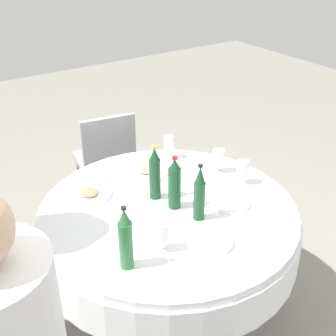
{
  "coord_description": "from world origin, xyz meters",
  "views": [
    {
      "loc": [
        1.64,
        -1.11,
        2.08
      ],
      "look_at": [
        0.0,
        0.0,
        0.98
      ],
      "focal_mm": 47.76,
      "sensor_mm": 36.0,
      "label": 1
    }
  ],
  "objects_px": {
    "dining_table": "(168,230)",
    "plate_south": "(89,194)",
    "chair_far": "(106,156)",
    "plate_outer": "(209,240)",
    "bottle_dark_green_inner": "(155,174)",
    "wine_glass_near": "(219,156)",
    "bottle_dark_green_near": "(175,184)",
    "wine_glass_right": "(169,143)",
    "plate_rear": "(146,171)",
    "bottle_dark_green_left": "(199,194)",
    "wine_glass_north": "(162,233)",
    "plate_mid": "(230,203)",
    "wine_glass_far": "(243,167)",
    "bottle_green_west": "(126,239)"
  },
  "relations": [
    {
      "from": "plate_rear",
      "to": "chair_far",
      "type": "relative_size",
      "value": 0.3
    },
    {
      "from": "plate_south",
      "to": "plate_outer",
      "type": "bearing_deg",
      "value": 23.52
    },
    {
      "from": "dining_table",
      "to": "wine_glass_north",
      "type": "distance_m",
      "value": 0.42
    },
    {
      "from": "wine_glass_near",
      "to": "plate_mid",
      "type": "relative_size",
      "value": 0.69
    },
    {
      "from": "bottle_dark_green_near",
      "to": "wine_glass_right",
      "type": "bearing_deg",
      "value": 148.83
    },
    {
      "from": "bottle_dark_green_inner",
      "to": "wine_glass_right",
      "type": "relative_size",
      "value": 2.09
    },
    {
      "from": "wine_glass_far",
      "to": "plate_rear",
      "type": "distance_m",
      "value": 0.58
    },
    {
      "from": "dining_table",
      "to": "wine_glass_far",
      "type": "xyz_separation_m",
      "value": [
        0.03,
        0.5,
        0.25
      ]
    },
    {
      "from": "wine_glass_near",
      "to": "plate_mid",
      "type": "xyz_separation_m",
      "value": [
        0.32,
        -0.18,
        -0.09
      ]
    },
    {
      "from": "plate_outer",
      "to": "plate_rear",
      "type": "bearing_deg",
      "value": 172.6
    },
    {
      "from": "bottle_dark_green_left",
      "to": "wine_glass_north",
      "type": "xyz_separation_m",
      "value": [
        0.1,
        -0.29,
        -0.05
      ]
    },
    {
      "from": "wine_glass_north",
      "to": "plate_rear",
      "type": "distance_m",
      "value": 0.73
    },
    {
      "from": "dining_table",
      "to": "wine_glass_far",
      "type": "bearing_deg",
      "value": 86.68
    },
    {
      "from": "bottle_dark_green_left",
      "to": "wine_glass_near",
      "type": "bearing_deg",
      "value": 129.2
    },
    {
      "from": "bottle_dark_green_inner",
      "to": "bottle_dark_green_near",
      "type": "xyz_separation_m",
      "value": [
        0.14,
        0.03,
        -0.01
      ]
    },
    {
      "from": "wine_glass_right",
      "to": "plate_mid",
      "type": "bearing_deg",
      "value": -2.76
    },
    {
      "from": "wine_glass_near",
      "to": "wine_glass_far",
      "type": "relative_size",
      "value": 1.0
    },
    {
      "from": "bottle_green_west",
      "to": "chair_far",
      "type": "distance_m",
      "value": 1.55
    },
    {
      "from": "plate_mid",
      "to": "wine_glass_far",
      "type": "bearing_deg",
      "value": 123.02
    },
    {
      "from": "bottle_dark_green_left",
      "to": "wine_glass_near",
      "type": "xyz_separation_m",
      "value": [
        -0.32,
        0.39,
        -0.04
      ]
    },
    {
      "from": "bottle_green_west",
      "to": "plate_south",
      "type": "bearing_deg",
      "value": 169.86
    },
    {
      "from": "bottle_dark_green_left",
      "to": "wine_glass_right",
      "type": "distance_m",
      "value": 0.69
    },
    {
      "from": "dining_table",
      "to": "bottle_dark_green_near",
      "type": "distance_m",
      "value": 0.29
    },
    {
      "from": "wine_glass_north",
      "to": "wine_glass_right",
      "type": "height_order",
      "value": "wine_glass_right"
    },
    {
      "from": "plate_south",
      "to": "chair_far",
      "type": "height_order",
      "value": "chair_far"
    },
    {
      "from": "wine_glass_far",
      "to": "plate_south",
      "type": "relative_size",
      "value": 0.59
    },
    {
      "from": "wine_glass_far",
      "to": "plate_south",
      "type": "distance_m",
      "value": 0.88
    },
    {
      "from": "bottle_dark_green_near",
      "to": "wine_glass_right",
      "type": "height_order",
      "value": "bottle_dark_green_near"
    },
    {
      "from": "plate_outer",
      "to": "bottle_dark_green_left",
      "type": "bearing_deg",
      "value": 157.68
    },
    {
      "from": "dining_table",
      "to": "plate_south",
      "type": "distance_m",
      "value": 0.48
    },
    {
      "from": "bottle_dark_green_left",
      "to": "bottle_green_west",
      "type": "distance_m",
      "value": 0.5
    },
    {
      "from": "bottle_green_west",
      "to": "wine_glass_north",
      "type": "bearing_deg",
      "value": 92.71
    },
    {
      "from": "bottle_dark_green_inner",
      "to": "plate_outer",
      "type": "xyz_separation_m",
      "value": [
        0.48,
        -0.0,
        -0.14
      ]
    },
    {
      "from": "bottle_dark_green_inner",
      "to": "plate_rear",
      "type": "relative_size",
      "value": 1.22
    },
    {
      "from": "plate_rear",
      "to": "plate_mid",
      "type": "relative_size",
      "value": 1.22
    },
    {
      "from": "chair_far",
      "to": "wine_glass_near",
      "type": "bearing_deg",
      "value": -63.73
    },
    {
      "from": "bottle_dark_green_inner",
      "to": "wine_glass_near",
      "type": "xyz_separation_m",
      "value": [
        -0.03,
        0.47,
        -0.04
      ]
    },
    {
      "from": "bottle_dark_green_inner",
      "to": "plate_outer",
      "type": "bearing_deg",
      "value": -0.23
    },
    {
      "from": "chair_far",
      "to": "wine_glass_far",
      "type": "bearing_deg",
      "value": -65.09
    },
    {
      "from": "wine_glass_right",
      "to": "plate_rear",
      "type": "xyz_separation_m",
      "value": [
        0.09,
        -0.23,
        -0.09
      ]
    },
    {
      "from": "plate_mid",
      "to": "chair_far",
      "type": "bearing_deg",
      "value": -174.93
    },
    {
      "from": "bottle_dark_green_left",
      "to": "bottle_green_west",
      "type": "height_order",
      "value": "bottle_green_west"
    },
    {
      "from": "chair_far",
      "to": "bottle_dark_green_left",
      "type": "bearing_deg",
      "value": -85.37
    },
    {
      "from": "wine_glass_right",
      "to": "plate_mid",
      "type": "height_order",
      "value": "wine_glass_right"
    },
    {
      "from": "wine_glass_right",
      "to": "plate_rear",
      "type": "distance_m",
      "value": 0.26
    },
    {
      "from": "bottle_dark_green_inner",
      "to": "plate_south",
      "type": "bearing_deg",
      "value": -125.11
    },
    {
      "from": "wine_glass_near",
      "to": "wine_glass_right",
      "type": "bearing_deg",
      "value": -155.34
    },
    {
      "from": "plate_outer",
      "to": "chair_far",
      "type": "height_order",
      "value": "chair_far"
    },
    {
      "from": "plate_south",
      "to": "plate_mid",
      "type": "relative_size",
      "value": 1.17
    },
    {
      "from": "dining_table",
      "to": "plate_south",
      "type": "height_order",
      "value": "plate_south"
    }
  ]
}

